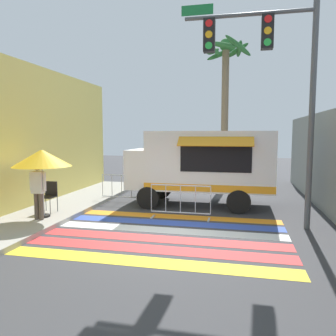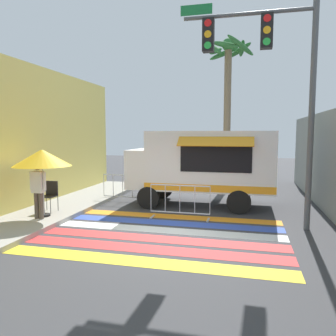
# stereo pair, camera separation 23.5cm
# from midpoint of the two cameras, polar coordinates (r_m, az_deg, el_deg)

# --- Properties ---
(ground_plane) EXTENTS (60.00, 60.00, 0.00)m
(ground_plane) POSITION_cam_midpoint_polar(r_m,az_deg,el_deg) (8.74, -0.35, -11.66)
(ground_plane) COLOR #38383A
(concrete_wall_right) EXTENTS (0.20, 16.00, 3.42)m
(concrete_wall_right) POSITION_cam_midpoint_polar(r_m,az_deg,el_deg) (11.46, 27.57, 0.60)
(concrete_wall_right) COLOR gray
(concrete_wall_right) RESTS_ON ground_plane
(crosswalk_painted) EXTENTS (6.40, 4.36, 0.01)m
(crosswalk_painted) POSITION_cam_midpoint_polar(r_m,az_deg,el_deg) (8.81, -0.22, -11.48)
(crosswalk_painted) COLOR yellow
(crosswalk_painted) RESTS_ON ground_plane
(food_truck) EXTENTS (5.21, 2.66, 2.75)m
(food_truck) POSITION_cam_midpoint_polar(r_m,az_deg,el_deg) (12.10, 6.17, 1.00)
(food_truck) COLOR white
(food_truck) RESTS_ON ground_plane
(traffic_signal_pole) EXTENTS (3.68, 0.29, 6.42)m
(traffic_signal_pole) POSITION_cam_midpoint_polar(r_m,az_deg,el_deg) (9.77, 17.93, 16.72)
(traffic_signal_pole) COLOR #515456
(traffic_signal_pole) RESTS_ON ground_plane
(patio_umbrella) EXTENTS (1.73, 1.73, 2.05)m
(patio_umbrella) POSITION_cam_midpoint_polar(r_m,az_deg,el_deg) (10.51, -20.49, 1.63)
(patio_umbrella) COLOR black
(patio_umbrella) RESTS_ON sidewalk_left
(folding_chair) EXTENTS (0.44, 0.44, 0.98)m
(folding_chair) POSITION_cam_midpoint_polar(r_m,az_deg,el_deg) (11.27, -19.31, -4.15)
(folding_chair) COLOR #4C4C51
(folding_chair) RESTS_ON sidewalk_left
(vendor_person) EXTENTS (0.53, 0.22, 1.67)m
(vendor_person) POSITION_cam_midpoint_polar(r_m,az_deg,el_deg) (10.31, -21.09, -3.14)
(vendor_person) COLOR brown
(vendor_person) RESTS_ON sidewalk_left
(barricade_front) EXTENTS (1.90, 0.44, 1.07)m
(barricade_front) POSITION_cam_midpoint_polar(r_m,az_deg,el_deg) (10.26, 2.73, -5.96)
(barricade_front) COLOR #B7BABF
(barricade_front) RESTS_ON ground_plane
(barricade_side) EXTENTS (1.62, 0.44, 1.07)m
(barricade_side) POSITION_cam_midpoint_polar(r_m,az_deg,el_deg) (12.96, -7.38, -3.55)
(barricade_side) COLOR #B7BABF
(barricade_side) RESTS_ON ground_plane
(palm_tree) EXTENTS (2.30, 2.38, 7.10)m
(palm_tree) POSITION_cam_midpoint_polar(r_m,az_deg,el_deg) (16.22, 10.83, 14.31)
(palm_tree) COLOR #7A664C
(palm_tree) RESTS_ON ground_plane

